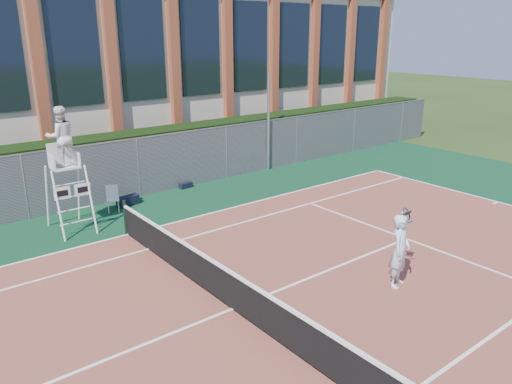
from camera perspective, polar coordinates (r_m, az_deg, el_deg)
ground at (r=11.48m, az=-2.66°, el=-13.32°), size 120.00×120.00×0.00m
apron at (r=12.20m, az=-5.45°, el=-11.35°), size 36.00×20.00×0.01m
tennis_court at (r=11.47m, az=-2.66°, el=-13.24°), size 23.77×10.97×0.02m
tennis_net at (r=11.21m, az=-2.70°, el=-10.98°), size 0.10×11.30×1.10m
fence at (r=18.41m, az=-18.90°, el=1.62°), size 40.00×0.06×2.20m
hedge at (r=19.51m, az=-20.11°, el=2.38°), size 40.00×1.40×2.20m
building at (r=26.65m, az=-26.49°, el=12.18°), size 45.00×10.60×8.22m
steel_pole at (r=22.05m, az=1.43°, el=7.96°), size 0.12×0.12×4.31m
umpire_chair at (r=16.03m, az=-21.36°, el=5.57°), size 1.10×1.68×3.92m
plastic_chair at (r=17.89m, az=-16.08°, el=-0.45°), size 0.54×0.54×0.90m
sports_bag_near at (r=18.41m, az=-14.43°, el=-0.97°), size 0.83×0.43×0.34m
sports_bag_far at (r=20.03m, az=-8.02°, el=0.77°), size 0.55×0.29×0.21m
tennis_player at (r=12.50m, az=16.12°, el=-6.45°), size 1.06×0.77×1.83m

